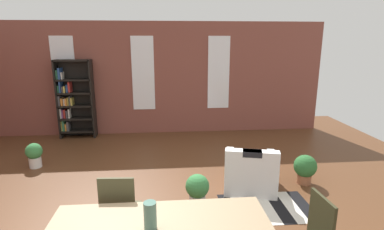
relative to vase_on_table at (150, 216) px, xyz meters
The scene contains 12 objects.
back_wall_brick 5.36m from the vase_on_table, 94.27° to the left, with size 9.15×0.12×2.80m, color brown.
window_pane_0 5.77m from the vase_on_table, 113.66° to the left, with size 0.55×0.02×1.82m, color white.
window_pane_1 5.30m from the vase_on_table, 94.33° to the left, with size 0.55×0.02×1.82m, color white.
window_pane_2 5.50m from the vase_on_table, 73.99° to the left, with size 0.55×0.02×1.82m, color white.
vase_on_table is the anchor object (origin of this frame).
dining_chair_far_left 0.86m from the vase_on_table, 118.53° to the left, with size 0.42×0.42×0.95m.
bookshelf_tall 5.48m from the vase_on_table, 112.43° to the left, with size 0.85×0.31×1.91m.
armchair_white 2.57m from the vase_on_table, 53.74° to the left, with size 0.97×0.97×0.75m.
potted_plant_by_shelf 3.29m from the vase_on_table, 41.02° to the left, with size 0.38×0.38×0.49m.
potted_plant_corner 4.01m from the vase_on_table, 126.04° to the left, with size 0.30×0.30×0.47m.
potted_plant_window 1.75m from the vase_on_table, 69.50° to the left, with size 0.34×0.34×0.50m.
striped_rug 2.28m from the vase_on_table, 42.25° to the left, with size 1.30×0.86×0.01m.
Camera 1 is at (0.56, -3.22, 2.33)m, focal length 28.15 mm.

